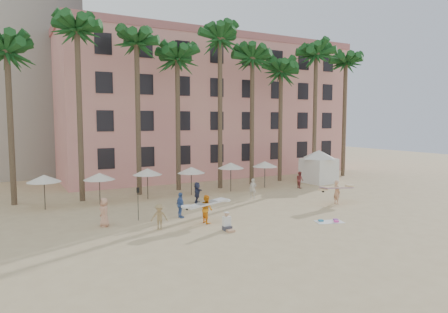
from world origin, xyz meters
TOP-DOWN VIEW (x-y plane):
  - ground at (0.00, 0.00)m, footprint 120.00×120.00m
  - pink_hotel at (7.00, 26.00)m, footprint 35.00×14.00m
  - palm_row at (0.51, 15.00)m, footprint 44.40×5.40m
  - umbrella_row at (-3.00, 12.50)m, footprint 22.50×2.70m
  - cabana at (13.80, 12.38)m, footprint 4.90×4.90m
  - beach_towel at (3.15, -0.52)m, footprint 2.02×1.52m
  - carrier_yellow at (7.65, 3.46)m, footprint 3.32×1.10m
  - carrier_white at (-4.10, 3.16)m, footprint 3.15×1.29m
  - beachgoers at (-2.65, 7.01)m, footprint 20.71×8.49m
  - paddle at (-7.83, 5.93)m, footprint 0.18×0.04m
  - seated_man at (-3.77, 0.97)m, footprint 0.49×0.85m

SIDE VIEW (x-z plane):
  - ground at x=0.00m, z-range 0.00..0.00m
  - beach_towel at x=3.15m, z-range -0.04..0.10m
  - seated_man at x=-3.77m, z-range -0.17..0.94m
  - beachgoers at x=-2.65m, z-range -0.06..1.77m
  - carrier_white at x=-4.10m, z-range 0.06..1.91m
  - carrier_yellow at x=7.65m, z-range 0.11..2.01m
  - paddle at x=-7.83m, z-range 0.30..2.52m
  - cabana at x=13.80m, z-range 0.32..3.82m
  - umbrella_row at x=-3.00m, z-range 0.97..3.69m
  - pink_hotel at x=7.00m, z-range 0.00..16.00m
  - palm_row at x=0.51m, z-range 4.82..21.12m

